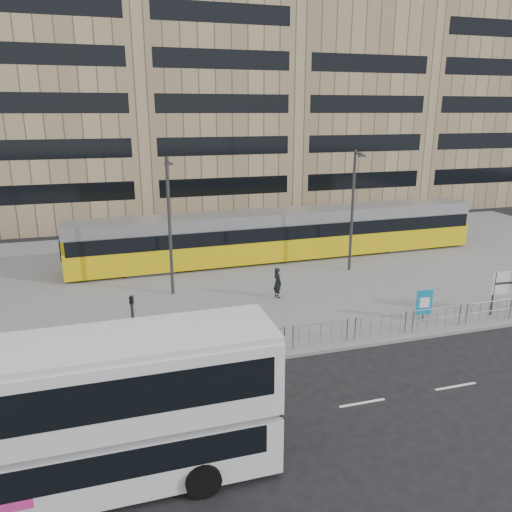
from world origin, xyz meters
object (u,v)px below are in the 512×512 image
object	(u,v)px
ad_panel	(424,303)
lamp_post_east	(353,206)
traffic_light_west	(133,323)
station_sign	(510,284)
tram	(283,235)
pedestrian	(277,283)
lamp_post_west	(170,221)
double_decker_bus	(73,414)

from	to	relation	value
ad_panel	lamp_post_east	bearing A→B (deg)	92.63
traffic_light_west	station_sign	bearing A→B (deg)	18.73
tram	station_sign	bearing A→B (deg)	-60.18
ad_panel	pedestrian	size ratio (longest dim) A/B	0.91
pedestrian	traffic_light_west	size ratio (longest dim) A/B	0.56
lamp_post_west	station_sign	bearing A→B (deg)	-25.75
tram	traffic_light_west	size ratio (longest dim) A/B	9.38
station_sign	traffic_light_west	distance (m)	18.65
pedestrian	lamp_post_east	xyz separation A→B (m)	(6.16, 3.37, 3.38)
tram	station_sign	world-z (taller)	tram
tram	lamp_post_east	distance (m)	5.66
tram	lamp_post_west	size ratio (longest dim) A/B	3.77
double_decker_bus	pedestrian	xyz separation A→B (m)	(9.99, 12.22, -1.38)
ad_panel	lamp_post_west	world-z (taller)	lamp_post_west
double_decker_bus	lamp_post_east	world-z (taller)	lamp_post_east
lamp_post_east	station_sign	bearing A→B (deg)	-63.78
traffic_light_west	double_decker_bus	bearing A→B (deg)	-89.19
tram	station_sign	xyz separation A→B (m)	(7.67, -12.78, -0.13)
double_decker_bus	traffic_light_west	size ratio (longest dim) A/B	3.58
traffic_light_west	ad_panel	bearing A→B (deg)	21.05
double_decker_bus	station_sign	xyz separation A→B (m)	(20.54, 6.67, -0.67)
tram	pedestrian	size ratio (longest dim) A/B	16.79
station_sign	pedestrian	world-z (taller)	station_sign
double_decker_bus	traffic_light_west	distance (m)	6.60
tram	pedestrian	bearing A→B (deg)	-112.90
tram	ad_panel	bearing A→B (deg)	-77.22
double_decker_bus	station_sign	bearing A→B (deg)	17.63
pedestrian	tram	bearing A→B (deg)	-34.93
station_sign	lamp_post_east	world-z (taller)	lamp_post_east
ad_panel	lamp_post_east	size ratio (longest dim) A/B	0.20
lamp_post_west	tram	bearing A→B (deg)	30.84
double_decker_bus	tram	xyz separation A→B (m)	(12.87, 19.45, -0.53)
pedestrian	lamp_post_west	distance (m)	6.84
double_decker_bus	lamp_post_east	bearing A→B (deg)	43.64
double_decker_bus	lamp_post_west	xyz separation A→B (m)	(4.46, 14.43, 1.98)
pedestrian	traffic_light_west	world-z (taller)	traffic_light_west
double_decker_bus	lamp_post_west	size ratio (longest dim) A/B	1.44
double_decker_bus	station_sign	world-z (taller)	double_decker_bus
pedestrian	lamp_post_west	xyz separation A→B (m)	(-5.53, 2.21, 3.36)
pedestrian	lamp_post_east	bearing A→B (deg)	-74.50
station_sign	lamp_post_west	xyz separation A→B (m)	(-16.09, 7.76, 2.64)
station_sign	pedestrian	distance (m)	11.95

